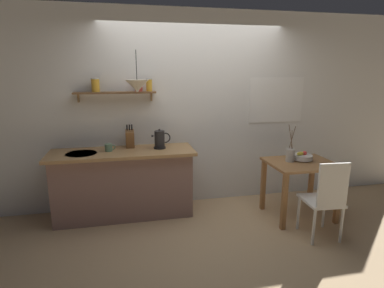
{
  "coord_description": "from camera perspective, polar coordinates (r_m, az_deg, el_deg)",
  "views": [
    {
      "loc": [
        -0.94,
        -3.67,
        1.89
      ],
      "look_at": [
        -0.1,
        0.25,
        0.95
      ],
      "focal_mm": 29.28,
      "sensor_mm": 36.0,
      "label": 1
    }
  ],
  "objects": [
    {
      "name": "ground_plane",
      "position": [
        4.23,
        2.09,
        -13.34
      ],
      "size": [
        14.0,
        14.0,
        0.0
      ],
      "primitive_type": "plane",
      "color": "tan"
    },
    {
      "name": "back_wall",
      "position": [
        4.5,
        2.75,
        6.3
      ],
      "size": [
        6.8,
        0.11,
        2.7
      ],
      "color": "white",
      "rests_on": "ground_plane"
    },
    {
      "name": "kitchen_counter",
      "position": [
        4.24,
        -12.29,
        -6.95
      ],
      "size": [
        1.83,
        0.63,
        0.89
      ],
      "color": "gray",
      "rests_on": "ground_plane"
    },
    {
      "name": "wall_shelf",
      "position": [
        4.17,
        -13.17,
        9.67
      ],
      "size": [
        1.03,
        0.2,
        0.3
      ],
      "color": "brown"
    },
    {
      "name": "dining_table",
      "position": [
        4.3,
        19.14,
        -4.89
      ],
      "size": [
        0.84,
        0.69,
        0.75
      ],
      "color": "#9E6B3D",
      "rests_on": "ground_plane"
    },
    {
      "name": "dining_chair_near",
      "position": [
        3.84,
        23.15,
        -8.94
      ],
      "size": [
        0.42,
        0.45,
        0.94
      ],
      "color": "white",
      "rests_on": "ground_plane"
    },
    {
      "name": "fruit_bowl",
      "position": [
        4.34,
        19.46,
        -2.2
      ],
      "size": [
        0.25,
        0.25,
        0.12
      ],
      "color": "silver",
      "rests_on": "dining_table"
    },
    {
      "name": "twig_vase",
      "position": [
        4.23,
        17.47,
        -1.89
      ],
      "size": [
        0.11,
        0.11,
        0.48
      ],
      "color": "#B7B2A8",
      "rests_on": "dining_table"
    },
    {
      "name": "electric_kettle",
      "position": [
        4.12,
        -5.87,
        0.81
      ],
      "size": [
        0.25,
        0.16,
        0.26
      ],
      "color": "black",
      "rests_on": "kitchen_counter"
    },
    {
      "name": "knife_block",
      "position": [
        4.21,
        -11.25,
        1.01
      ],
      "size": [
        0.11,
        0.18,
        0.32
      ],
      "color": "brown",
      "rests_on": "kitchen_counter"
    },
    {
      "name": "coffee_mug_by_sink",
      "position": [
        4.11,
        -14.92,
        -0.62
      ],
      "size": [
        0.13,
        0.09,
        0.09
      ],
      "color": "slate",
      "rests_on": "kitchen_counter"
    },
    {
      "name": "pendant_lamp",
      "position": [
        3.87,
        -9.97,
        10.4
      ],
      "size": [
        0.28,
        0.28,
        0.49
      ],
      "color": "black"
    }
  ]
}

